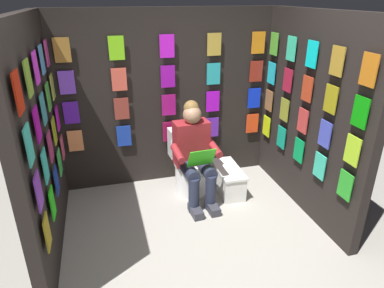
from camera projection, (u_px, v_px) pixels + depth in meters
ground_plane at (217, 284)px, 2.93m from camera, size 30.00×30.00×0.00m
display_wall_back at (167, 99)px, 4.25m from camera, size 2.71×0.14×2.14m
display_wall_left at (310, 116)px, 3.68m from camera, size 0.14×1.94×2.14m
display_wall_right at (39, 142)px, 3.03m from camera, size 0.14×1.94×2.14m
toilet at (189, 166)px, 4.23m from camera, size 0.42×0.57×0.77m
person_reading at (195, 153)px, 3.92m from camera, size 0.54×0.70×1.19m
comic_longbox_near at (228, 179)px, 4.26m from camera, size 0.29×0.62×0.32m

